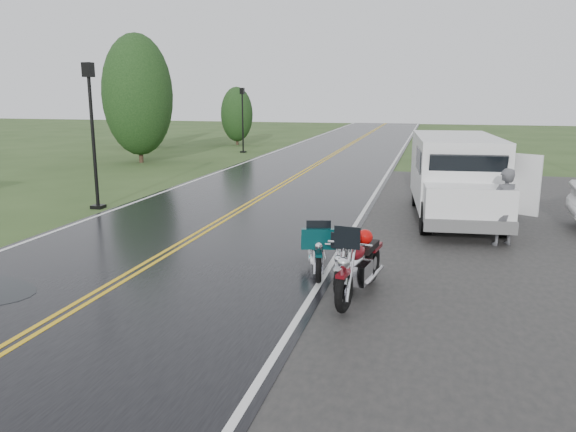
{
  "coord_description": "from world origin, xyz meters",
  "views": [
    {
      "loc": [
        5.79,
        -9.52,
        3.61
      ],
      "look_at": [
        2.8,
        2.0,
        1.0
      ],
      "focal_mm": 35.0,
      "sensor_mm": 36.0,
      "label": 1
    }
  ],
  "objects": [
    {
      "name": "pine_left_far",
      "position": [
        -13.23,
        25.07,
        3.02
      ],
      "size": [
        2.9,
        2.9,
        6.04
      ],
      "primitive_type": null,
      "color": "#1E3D19",
      "rests_on": "ground"
    },
    {
      "name": "tree_left_mid",
      "position": [
        -9.24,
        17.31,
        2.83
      ],
      "size": [
        3.63,
        3.63,
        5.67
      ],
      "primitive_type": null,
      "color": "#1E3D19",
      "rests_on": "ground"
    },
    {
      "name": "motorcycle_teal",
      "position": [
        3.78,
        0.52,
        0.61
      ],
      "size": [
        1.2,
        2.17,
        1.21
      ],
      "primitive_type": null,
      "rotation": [
        0.0,
        0.0,
        0.24
      ],
      "color": "#043133",
      "rests_on": "ground"
    },
    {
      "name": "lamp_post_near_left",
      "position": [
        -4.53,
        5.99,
        2.29
      ],
      "size": [
        0.39,
        0.39,
        4.58
      ],
      "primitive_type": null,
      "color": "black",
      "rests_on": "ground"
    },
    {
      "name": "lamp_post_far_left",
      "position": [
        -5.65,
        23.45,
        1.99
      ],
      "size": [
        0.34,
        0.34,
        3.97
      ],
      "primitive_type": null,
      "color": "black",
      "rests_on": "ground"
    },
    {
      "name": "motorcycle_red",
      "position": [
        4.49,
        -0.84,
        0.71
      ],
      "size": [
        1.23,
        2.51,
        1.42
      ],
      "primitive_type": null,
      "rotation": [
        0.0,
        0.0,
        -0.15
      ],
      "color": "#5B0A10",
      "rests_on": "ground"
    },
    {
      "name": "ground",
      "position": [
        0.0,
        0.0,
        0.0
      ],
      "size": [
        120.0,
        120.0,
        0.0
      ],
      "primitive_type": "plane",
      "color": "#2D471E",
      "rests_on": "ground"
    },
    {
      "name": "road",
      "position": [
        0.0,
        10.0,
        0.02
      ],
      "size": [
        8.0,
        100.0,
        0.04
      ],
      "primitive_type": "cube",
      "color": "black",
      "rests_on": "ground"
    },
    {
      "name": "person_at_van",
      "position": [
        7.48,
        4.42,
        0.93
      ],
      "size": [
        0.81,
        0.73,
        1.86
      ],
      "primitive_type": "imported",
      "rotation": [
        0.0,
        0.0,
        3.68
      ],
      "color": "#4B4B50",
      "rests_on": "ground"
    },
    {
      "name": "motorcycle_silver",
      "position": [
        4.27,
        -0.07,
        0.56
      ],
      "size": [
        0.75,
        1.92,
        1.13
      ],
      "primitive_type": null,
      "rotation": [
        0.0,
        0.0,
        -0.03
      ],
      "color": "#9B9DA2",
      "rests_on": "ground"
    },
    {
      "name": "tree_left_far",
      "position": [
        -7.82,
        28.46,
        1.73
      ],
      "size": [
        2.25,
        2.25,
        3.46
      ],
      "primitive_type": null,
      "color": "#1E3D19",
      "rests_on": "ground"
    },
    {
      "name": "van_white",
      "position": [
        5.69,
        5.09,
        1.23
      ],
      "size": [
        2.9,
        6.43,
        2.45
      ],
      "primitive_type": null,
      "rotation": [
        0.0,
        0.0,
        0.09
      ],
      "color": "white",
      "rests_on": "ground"
    }
  ]
}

